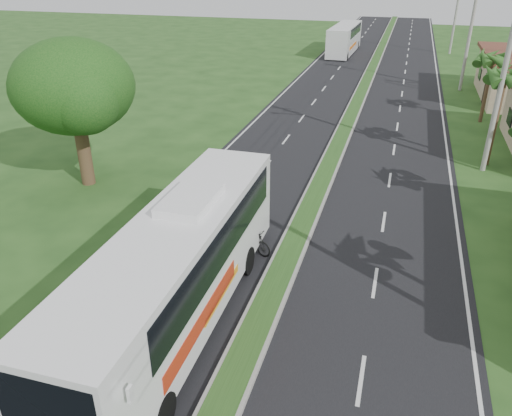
# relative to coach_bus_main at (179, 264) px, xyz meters

# --- Properties ---
(ground) EXTENTS (180.00, 180.00, 0.00)m
(ground) POSITION_rel_coach_bus_main_xyz_m (2.46, -0.96, -2.25)
(ground) COLOR #224519
(ground) RESTS_ON ground
(road_asphalt) EXTENTS (14.00, 160.00, 0.02)m
(road_asphalt) POSITION_rel_coach_bus_main_xyz_m (2.46, 19.04, -2.24)
(road_asphalt) COLOR black
(road_asphalt) RESTS_ON ground
(median_strip) EXTENTS (1.20, 160.00, 0.18)m
(median_strip) POSITION_rel_coach_bus_main_xyz_m (2.46, 19.04, -2.15)
(median_strip) COLOR gray
(median_strip) RESTS_ON ground
(lane_edge_left) EXTENTS (0.12, 160.00, 0.01)m
(lane_edge_left) POSITION_rel_coach_bus_main_xyz_m (-4.24, 19.04, -2.25)
(lane_edge_left) COLOR silver
(lane_edge_left) RESTS_ON ground
(lane_edge_right) EXTENTS (0.12, 160.00, 0.01)m
(lane_edge_right) POSITION_rel_coach_bus_main_xyz_m (9.16, 19.04, -2.25)
(lane_edge_right) COLOR silver
(lane_edge_right) RESTS_ON ground
(palm_verge_c) EXTENTS (2.40, 2.40, 5.85)m
(palm_verge_c) POSITION_rel_coach_bus_main_xyz_m (11.26, 18.04, 2.87)
(palm_verge_c) COLOR #473321
(palm_verge_c) RESTS_ON ground
(palm_verge_d) EXTENTS (2.40, 2.40, 5.25)m
(palm_verge_d) POSITION_rel_coach_bus_main_xyz_m (11.76, 27.04, 2.30)
(palm_verge_d) COLOR #473321
(palm_verge_d) RESTS_ON ground
(shade_tree) EXTENTS (6.30, 6.00, 7.54)m
(shade_tree) POSITION_rel_coach_bus_main_xyz_m (-9.65, 9.05, 2.78)
(shade_tree) COLOR #473321
(shade_tree) RESTS_ON ground
(utility_pole_b) EXTENTS (3.20, 0.28, 12.00)m
(utility_pole_b) POSITION_rel_coach_bus_main_xyz_m (10.94, 17.04, 4.01)
(utility_pole_b) COLOR gray
(utility_pole_b) RESTS_ON ground
(utility_pole_c) EXTENTS (1.60, 0.28, 11.00)m
(utility_pole_c) POSITION_rel_coach_bus_main_xyz_m (10.96, 37.04, 3.42)
(utility_pole_c) COLOR gray
(utility_pole_c) RESTS_ON ground
(utility_pole_d) EXTENTS (1.60, 0.28, 10.50)m
(utility_pole_d) POSITION_rel_coach_bus_main_xyz_m (10.96, 57.04, 3.17)
(utility_pole_d) COLOR gray
(utility_pole_d) RESTS_ON ground
(coach_bus_main) EXTENTS (2.80, 12.68, 4.09)m
(coach_bus_main) POSITION_rel_coach_bus_main_xyz_m (0.00, 0.00, 0.00)
(coach_bus_main) COLOR white
(coach_bus_main) RESTS_ON ground
(coach_bus_far) EXTENTS (2.87, 11.72, 3.39)m
(coach_bus_far) POSITION_rel_coach_bus_main_xyz_m (-1.86, 53.68, -0.32)
(coach_bus_far) COLOR silver
(coach_bus_far) RESTS_ON ground
(motorcyclist) EXTENTS (1.88, 1.17, 2.35)m
(motorcyclist) POSITION_rel_coach_bus_main_xyz_m (0.97, 4.79, -1.40)
(motorcyclist) COLOR black
(motorcyclist) RESTS_ON ground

